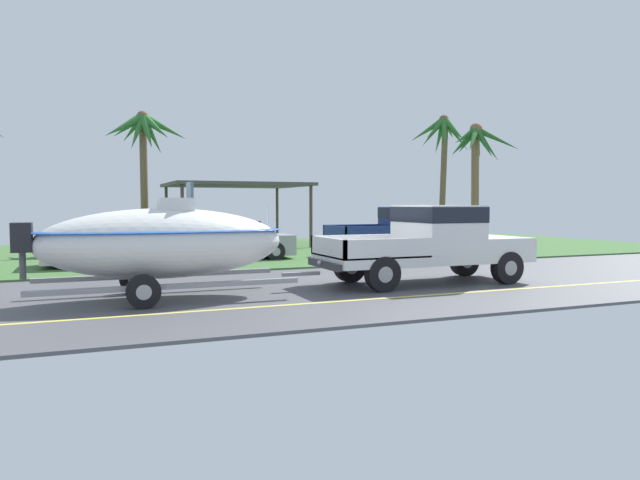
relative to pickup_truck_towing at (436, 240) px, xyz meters
The scene contains 10 objects.
ground 8.60m from the pickup_truck_towing, 95.41° to the left, with size 36.00×22.00×0.11m.
pickup_truck_towing is the anchor object (origin of this frame).
boat_on_trailer 6.65m from the pickup_truck_towing, behind, with size 6.28×2.25×2.43m.
parked_pickup_background 7.46m from the pickup_truck_towing, 64.32° to the left, with size 5.73×2.05×1.85m.
parked_sedan_near 8.40m from the pickup_truck_towing, 116.13° to the left, with size 4.65×1.85×1.38m.
parked_sedan_far 10.02m from the pickup_truck_towing, 135.77° to the left, with size 4.49×1.90×1.38m.
carport_awning 14.09m from the pickup_truck_towing, 96.77° to the left, with size 6.07×5.28×2.91m.
palm_tree_near_left 14.41m from the pickup_truck_towing, 114.32° to the left, with size 3.53×3.00×5.79m.
palm_tree_near_right 16.59m from the pickup_truck_towing, 55.25° to the left, with size 3.09×2.89×6.55m.
palm_tree_far_left 13.60m from the pickup_truck_towing, 48.82° to the left, with size 3.00×3.01×5.69m.
Camera 1 is at (-7.38, -12.45, 1.97)m, focal length 32.71 mm.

